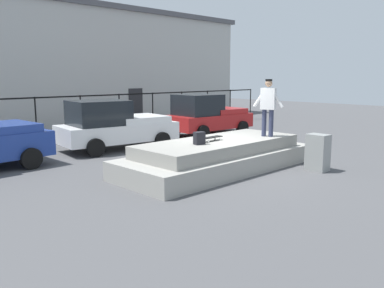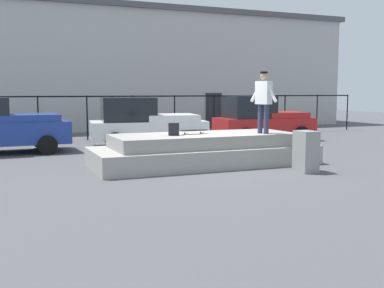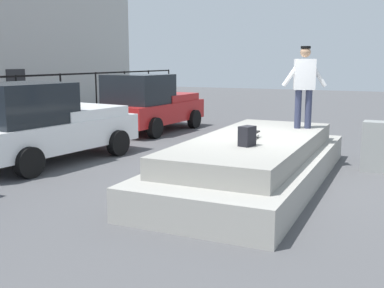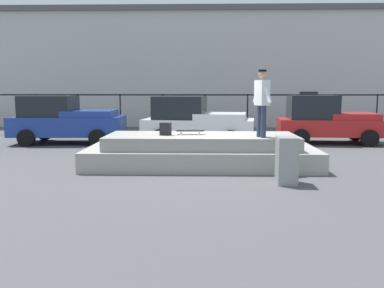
{
  "view_description": "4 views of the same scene",
  "coord_description": "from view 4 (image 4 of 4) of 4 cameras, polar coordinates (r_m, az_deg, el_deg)",
  "views": [
    {
      "loc": [
        -8.9,
        -7.82,
        2.73
      ],
      "look_at": [
        -0.65,
        0.58,
        0.75
      ],
      "focal_mm": 38.05,
      "sensor_mm": 36.0,
      "label": 1
    },
    {
      "loc": [
        -5.47,
        -12.01,
        2.08
      ],
      "look_at": [
        -0.29,
        0.5,
        0.55
      ],
      "focal_mm": 43.56,
      "sensor_mm": 36.0,
      "label": 2
    },
    {
      "loc": [
        -8.65,
        -2.58,
        2.33
      ],
      "look_at": [
        -0.54,
        1.13,
        0.73
      ],
      "focal_mm": 43.6,
      "sensor_mm": 36.0,
      "label": 3
    },
    {
      "loc": [
        -0.08,
        -11.46,
        2.14
      ],
      "look_at": [
        -0.4,
        0.5,
        0.56
      ],
      "focal_mm": 38.95,
      "sensor_mm": 36.0,
      "label": 4
    }
  ],
  "objects": [
    {
      "name": "fence_row",
      "position": [
        19.62,
        1.78,
        5.11
      ],
      "size": [
        24.06,
        0.06,
        1.91
      ],
      "color": "black",
      "rests_on": "ground_plane"
    },
    {
      "name": "ground_plane",
      "position": [
        11.66,
        1.91,
        -3.04
      ],
      "size": [
        60.0,
        60.0,
        0.0
      ],
      "primitive_type": "plane",
      "color": "#4C4C4F"
    },
    {
      "name": "skateboarder",
      "position": [
        10.98,
        9.56,
        6.18
      ],
      "size": [
        0.4,
        0.92,
        1.75
      ],
      "color": "#2D334C",
      "rests_on": "concrete_ledge"
    },
    {
      "name": "backpack",
      "position": [
        11.4,
        -3.65,
        2.07
      ],
      "size": [
        0.32,
        0.27,
        0.34
      ],
      "primitive_type": "cube",
      "rotation": [
        0.0,
        0.0,
        2.88
      ],
      "color": "black",
      "rests_on": "concrete_ledge"
    },
    {
      "name": "utility_box",
      "position": [
        9.68,
        12.83,
        -2.2
      ],
      "size": [
        0.46,
        0.61,
        1.07
      ],
      "primitive_type": "cube",
      "rotation": [
        0.0,
        0.0,
        -0.03
      ],
      "color": "gray",
      "rests_on": "ground_plane"
    },
    {
      "name": "car_white_pickup_mid",
      "position": [
        16.5,
        0.37,
        3.27
      ],
      "size": [
        4.53,
        2.57,
        1.86
      ],
      "color": "white",
      "rests_on": "ground_plane"
    },
    {
      "name": "car_blue_pickup_near",
      "position": [
        17.27,
        -16.94,
        3.21
      ],
      "size": [
        4.36,
        2.36,
        1.88
      ],
      "color": "navy",
      "rests_on": "ground_plane"
    },
    {
      "name": "car_red_pickup_far",
      "position": [
        17.37,
        17.86,
        3.17
      ],
      "size": [
        4.18,
        2.37,
        1.9
      ],
      "color": "#B21E1E",
      "rests_on": "ground_plane"
    },
    {
      "name": "warehouse_building",
      "position": [
        26.62,
        1.74,
        10.16
      ],
      "size": [
        29.46,
        6.67,
        6.71
      ],
      "color": "#B2B2AD",
      "rests_on": "ground_plane"
    },
    {
      "name": "skateboard",
      "position": [
        11.52,
        -0.25,
        1.79
      ],
      "size": [
        0.78,
        0.25,
        0.12
      ],
      "color": "black",
      "rests_on": "concrete_ledge"
    },
    {
      "name": "concrete_ledge",
      "position": [
        11.58,
        1.29,
        -1.09
      ],
      "size": [
        6.33,
        2.46,
        0.89
      ],
      "color": "#9E9B93",
      "rests_on": "ground_plane"
    }
  ]
}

